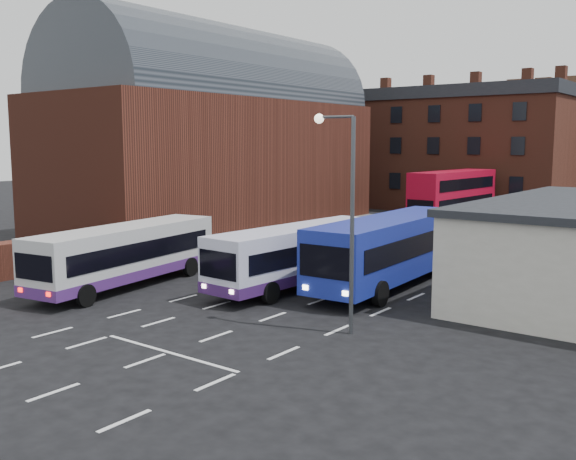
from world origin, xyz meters
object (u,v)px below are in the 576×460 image
Objects in this scene: bus_blue at (391,246)px; street_lamp at (345,202)px; bus_white_outbound at (126,251)px; bus_red_double at (453,196)px; bus_white_inbound at (298,251)px.

street_lamp reaches higher than bus_blue.
bus_white_outbound is 1.39× the size of street_lamp.
bus_white_outbound is at bearing 87.73° from bus_red_double.
bus_blue reaches higher than bus_white_outbound.
bus_white_outbound reaches higher than bus_white_inbound.
bus_blue is 24.83m from bus_red_double.
bus_white_outbound is at bearing 39.72° from bus_white_inbound.
bus_white_inbound is 1.36× the size of street_lamp.
bus_white_inbound is (6.50, 4.89, -0.01)m from bus_white_outbound.
bus_white_outbound is 1.02× the size of bus_white_inbound.
bus_red_double is at bearing -76.64° from bus_blue.
bus_blue reaches higher than bus_white_inbound.
street_lamp reaches higher than bus_white_inbound.
bus_red_double reaches higher than bus_white_outbound.
bus_white_outbound is 31.65m from bus_red_double.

